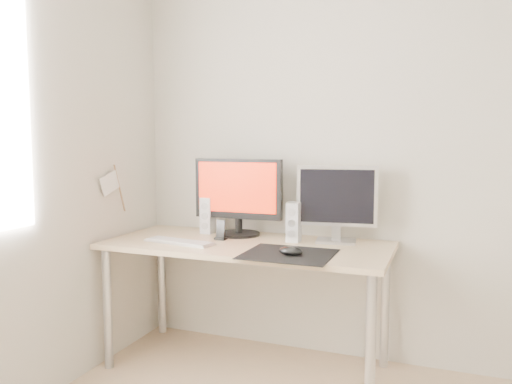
% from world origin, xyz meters
% --- Properties ---
extents(wall_back, '(3.50, 0.00, 3.50)m').
position_xyz_m(wall_back, '(0.00, 1.75, 1.25)').
color(wall_back, silver).
rests_on(wall_back, ground).
extents(mousepad, '(0.45, 0.40, 0.00)m').
position_xyz_m(mousepad, '(-0.62, 1.18, 0.73)').
color(mousepad, black).
rests_on(mousepad, desk).
extents(mouse, '(0.12, 0.07, 0.04)m').
position_xyz_m(mouse, '(-0.60, 1.15, 0.76)').
color(mouse, black).
rests_on(mouse, mousepad).
extents(desk, '(1.60, 0.70, 0.73)m').
position_xyz_m(desk, '(-0.93, 1.38, 0.65)').
color(desk, '#D1B587').
rests_on(desk, ground).
extents(main_monitor, '(0.55, 0.26, 0.47)m').
position_xyz_m(main_monitor, '(-1.06, 1.57, 0.98)').
color(main_monitor, black).
rests_on(main_monitor, desk).
extents(second_monitor, '(0.45, 0.19, 0.43)m').
position_xyz_m(second_monitor, '(-0.46, 1.57, 0.97)').
color(second_monitor, '#B7B7B9').
rests_on(second_monitor, desk).
extents(speaker_left, '(0.07, 0.09, 0.23)m').
position_xyz_m(speaker_left, '(-1.27, 1.57, 0.84)').
color(speaker_left, white).
rests_on(speaker_left, desk).
extents(speaker_right, '(0.07, 0.09, 0.23)m').
position_xyz_m(speaker_right, '(-0.69, 1.51, 0.84)').
color(speaker_right, silver).
rests_on(speaker_right, desk).
extents(keyboard, '(0.43, 0.18, 0.02)m').
position_xyz_m(keyboard, '(-1.28, 1.24, 0.74)').
color(keyboard, silver).
rests_on(keyboard, desk).
extents(phone_dock, '(0.06, 0.05, 0.11)m').
position_xyz_m(phone_dock, '(-1.10, 1.41, 0.76)').
color(phone_dock, black).
rests_on(phone_dock, desk).
extents(pennant, '(0.01, 0.23, 0.29)m').
position_xyz_m(pennant, '(-1.72, 1.24, 1.05)').
color(pennant, '#A57F54').
rests_on(pennant, wall_left).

